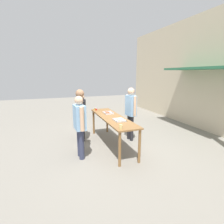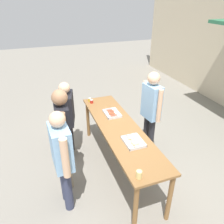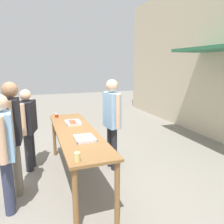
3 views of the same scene
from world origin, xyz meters
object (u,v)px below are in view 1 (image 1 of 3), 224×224
beer_cup (121,127)px  person_customer_waiting_in_line (81,114)px  condiment_jar_ketchup (96,109)px  person_customer_holding_hotdog (82,113)px  person_customer_with_cup (80,122)px  food_tray_sausages (108,113)px  person_server_behind_table (131,109)px  condiment_jar_mustard (95,109)px  food_tray_buns (119,120)px

beer_cup → person_customer_waiting_in_line: bearing=-146.2°
beer_cup → condiment_jar_ketchup: bearing=179.7°
person_customer_holding_hotdog → person_customer_with_cup: bearing=-178.9°
beer_cup → food_tray_sausages: bearing=171.5°
condiment_jar_ketchup → beer_cup: size_ratio=0.68×
person_server_behind_table → person_customer_with_cup: (0.72, -1.81, -0.09)m
condiment_jar_ketchup → person_customer_with_cup: (1.58, -0.86, 0.02)m
beer_cup → person_customer_holding_hotdog: bearing=-163.7°
food_tray_sausages → person_server_behind_table: person_server_behind_table is taller
condiment_jar_mustard → condiment_jar_ketchup: size_ratio=1.00×
condiment_jar_mustard → person_server_behind_table: 1.36m
food_tray_buns → person_customer_holding_hotdog: (-1.26, -0.82, -0.02)m
person_customer_with_cup → condiment_jar_ketchup: bearing=-31.6°
food_tray_buns → condiment_jar_mustard: 1.72m
food_tray_buns → person_customer_with_cup: (-0.02, -1.10, 0.04)m
food_tray_sausages → person_customer_waiting_in_line: (0.56, -1.00, 0.16)m
condiment_jar_ketchup → person_customer_holding_hotdog: size_ratio=0.05×
food_tray_sausages → beer_cup: bearing=-8.5°
beer_cup → person_customer_holding_hotdog: 2.04m
food_tray_buns → person_server_behind_table: person_server_behind_table is taller
food_tray_sausages → food_tray_buns: (0.98, 0.00, 0.01)m
person_server_behind_table → person_customer_with_cup: 1.95m
condiment_jar_mustard → person_customer_waiting_in_line: (1.28, -0.75, 0.13)m
food_tray_buns → person_customer_with_cup: size_ratio=0.22×
food_tray_buns → condiment_jar_mustard: size_ratio=4.87×
food_tray_buns → condiment_jar_ketchup: (-1.60, -0.24, 0.02)m
food_tray_buns → person_customer_with_cup: bearing=-91.0°
person_customer_holding_hotdog → person_customer_with_cup: 1.27m
person_server_behind_table → person_customer_holding_hotdog: (-0.52, -1.53, -0.14)m
food_tray_buns → person_customer_holding_hotdog: 1.51m
condiment_jar_ketchup → person_server_behind_table: size_ratio=0.04×
food_tray_buns → condiment_jar_mustard: bearing=-171.5°
condiment_jar_mustard → beer_cup: bearing=0.1°
condiment_jar_ketchup → food_tray_buns: bearing=8.5°
person_customer_waiting_in_line → food_tray_buns: bearing=-109.9°
food_tray_sausages → condiment_jar_ketchup: (-0.62, -0.24, 0.02)m
beer_cup → person_customer_holding_hotdog: (-1.96, -0.57, -0.05)m
food_tray_sausages → condiment_jar_mustard: (-0.72, -0.25, 0.02)m
food_tray_sausages → person_server_behind_table: size_ratio=0.22×
food_tray_sausages → person_server_behind_table: bearing=71.1°
person_customer_holding_hotdog → person_server_behind_table: bearing=-94.9°
food_tray_sausages → person_customer_with_cup: size_ratio=0.23×
food_tray_sausages → person_customer_holding_hotdog: person_customer_holding_hotdog is taller
person_customer_with_cup → person_customer_waiting_in_line: size_ratio=0.93×
food_tray_sausages → condiment_jar_mustard: size_ratio=5.08×
condiment_jar_ketchup → person_customer_waiting_in_line: size_ratio=0.04×
food_tray_sausages → person_customer_waiting_in_line: bearing=-60.8°
beer_cup → person_customer_waiting_in_line: person_customer_waiting_in_line is taller
condiment_jar_ketchup → person_customer_holding_hotdog: 0.68m
condiment_jar_ketchup → beer_cup: beer_cup is taller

